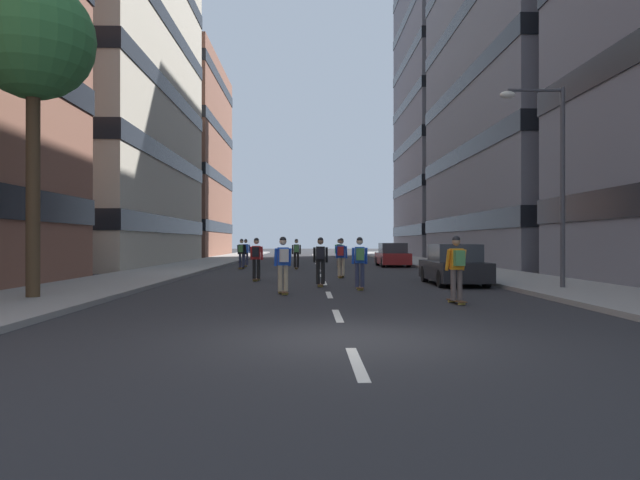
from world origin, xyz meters
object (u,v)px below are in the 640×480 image
object	(u,v)px
skater_3	(246,251)
skater_4	(341,255)
skater_2	(241,252)
skater_0	(360,260)
street_tree_near	(33,42)
streetlamp_right	(551,164)
skater_7	(339,251)
skater_5	(457,265)
skater_6	(283,261)
skater_8	(296,252)
skater_9	(256,256)
parked_car_mid	(392,256)
skater_1	(320,258)
parked_car_near	(454,266)

from	to	relation	value
skater_3	skater_4	xyz separation A→B (m)	(5.50, -11.82, 0.03)
skater_4	skater_2	bearing A→B (deg)	122.71
skater_0	street_tree_near	bearing A→B (deg)	-157.36
streetlamp_right	skater_7	world-z (taller)	streetlamp_right
skater_5	skater_4	bearing A→B (deg)	102.28
street_tree_near	skater_6	bearing A→B (deg)	18.13
skater_0	skater_5	size ratio (longest dim) A/B	1.00
skater_6	skater_3	bearing A→B (deg)	99.24
skater_0	skater_6	bearing A→B (deg)	-146.82
skater_6	streetlamp_right	bearing A→B (deg)	5.29
skater_0	skater_8	size ratio (longest dim) A/B	1.00
skater_9	street_tree_near	bearing A→B (deg)	-122.62
skater_5	skater_0	bearing A→B (deg)	115.37
parked_car_mid	street_tree_near	xyz separation A→B (m)	(-12.87, -21.87, 6.29)
skater_6	skater_8	bearing A→B (deg)	89.66
skater_1	skater_9	xyz separation A→B (m)	(-2.57, 3.03, 0.00)
skater_5	skater_6	bearing A→B (deg)	148.38
parked_car_mid	skater_9	size ratio (longest dim) A/B	2.47
parked_car_near	parked_car_mid	xyz separation A→B (m)	(0.00, 15.88, 0.00)
skater_4	skater_6	world-z (taller)	same
parked_car_mid	skater_9	xyz separation A→B (m)	(-7.60, -13.64, 0.32)
parked_car_near	skater_6	world-z (taller)	skater_6
parked_car_mid	skater_7	world-z (taller)	skater_7
skater_1	skater_3	world-z (taller)	same
parked_car_near	parked_car_mid	size ratio (longest dim) A/B	1.00
parked_car_mid	skater_0	size ratio (longest dim) A/B	2.47
skater_4	skater_8	distance (m)	8.60
parked_car_mid	street_tree_near	distance (m)	26.15
parked_car_near	parked_car_mid	distance (m)	15.88
skater_3	skater_8	size ratio (longest dim) A/B	1.00
streetlamp_right	parked_car_mid	bearing A→B (deg)	97.31
street_tree_near	skater_6	distance (m)	9.18
parked_car_near	skater_0	xyz separation A→B (m)	(-3.74, -2.19, 0.32)
streetlamp_right	skater_4	world-z (taller)	streetlamp_right
parked_car_mid	streetlamp_right	bearing A→B (deg)	-82.69
street_tree_near	skater_4	size ratio (longest dim) A/B	4.81
streetlamp_right	skater_0	xyz separation A→B (m)	(-6.16, 0.84, -3.12)
skater_2	skater_4	size ratio (longest dim) A/B	1.00
parked_car_near	skater_8	bearing A→B (deg)	115.98
skater_3	skater_7	bearing A→B (deg)	-11.71
skater_5	parked_car_mid	bearing A→B (deg)	85.93
parked_car_near	skater_1	world-z (taller)	skater_1
skater_1	skater_5	xyz separation A→B (m)	(3.43, -5.90, 0.00)
skater_0	skater_9	size ratio (longest dim) A/B	1.00
skater_7	skater_9	size ratio (longest dim) A/B	1.00
street_tree_near	skater_8	distance (m)	20.67
skater_1	skater_6	xyz separation A→B (m)	(-1.22, -3.04, 0.00)
skater_0	skater_4	world-z (taller)	same
street_tree_near	parked_car_mid	bearing A→B (deg)	59.52
skater_4	skater_5	world-z (taller)	same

